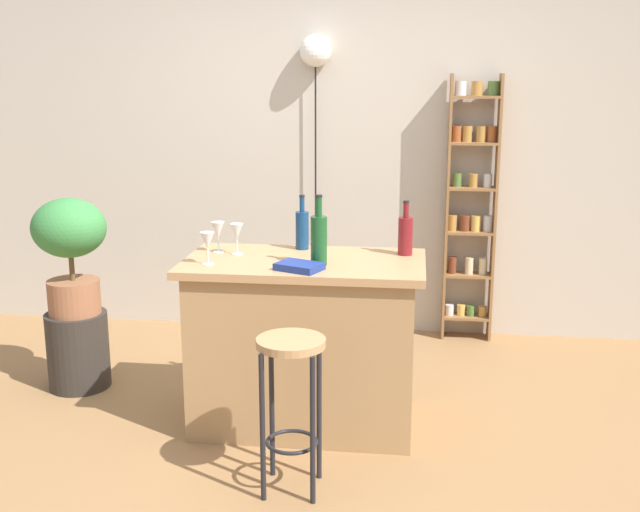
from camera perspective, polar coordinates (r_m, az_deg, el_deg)
ground at (r=3.95m, az=-1.76°, el=-14.05°), size 12.00×12.00×0.00m
back_wall at (r=5.46m, az=1.32°, el=8.91°), size 6.40×0.10×2.80m
kitchen_counter at (r=4.05m, az=-1.15°, el=-6.42°), size 1.23×0.68×0.90m
bar_stool at (r=3.39m, az=-2.15°, el=-9.26°), size 0.30×0.30×0.71m
spice_shelf at (r=5.36m, az=11.15°, el=3.83°), size 0.34×0.15×1.83m
plant_stool at (r=4.80m, az=-17.50°, el=-6.66°), size 0.36×0.36×0.45m
potted_plant at (r=4.63m, az=-18.05°, el=0.79°), size 0.43×0.38×0.68m
bottle_olive_oil at (r=4.14m, az=-1.33°, el=2.03°), size 0.07×0.07×0.30m
bottle_wine_red at (r=3.79m, az=-0.09°, el=1.30°), size 0.08×0.08×0.35m
bottle_vinegar at (r=4.03m, az=6.35°, el=1.59°), size 0.08×0.08×0.29m
wine_glass_left at (r=4.10m, az=-7.57°, el=1.87°), size 0.07×0.07×0.16m
wine_glass_center at (r=3.84m, az=-8.35°, el=1.07°), size 0.07×0.07×0.16m
wine_glass_right at (r=4.04m, az=-6.20°, el=1.74°), size 0.07×0.07×0.16m
cookbook at (r=3.71m, az=-1.55°, el=-0.78°), size 0.25×0.22×0.03m
pendant_globe_light at (r=5.36m, az=-0.34°, el=14.70°), size 0.22×0.22×2.08m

